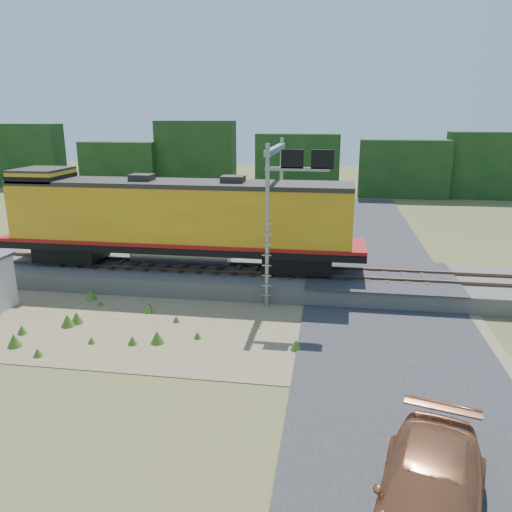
# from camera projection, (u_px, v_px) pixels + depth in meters

# --- Properties ---
(ground) EXTENTS (140.00, 140.00, 0.00)m
(ground) POSITION_uv_depth(u_px,v_px,m) (209.00, 334.00, 19.52)
(ground) COLOR #475123
(ground) RESTS_ON ground
(ballast) EXTENTS (70.00, 5.00, 0.80)m
(ballast) POSITION_uv_depth(u_px,v_px,m) (238.00, 277.00, 25.12)
(ballast) COLOR slate
(ballast) RESTS_ON ground
(rails) EXTENTS (70.00, 1.54, 0.16)m
(rails) POSITION_uv_depth(u_px,v_px,m) (238.00, 268.00, 24.99)
(rails) COLOR brown
(rails) RESTS_ON ballast
(dirt_shoulder) EXTENTS (26.00, 8.00, 0.03)m
(dirt_shoulder) POSITION_uv_depth(u_px,v_px,m) (164.00, 325.00, 20.29)
(dirt_shoulder) COLOR #8C7754
(dirt_shoulder) RESTS_ON ground
(road) EXTENTS (7.00, 66.00, 0.86)m
(road) POSITION_uv_depth(u_px,v_px,m) (391.00, 336.00, 19.17)
(road) COLOR #38383A
(road) RESTS_ON ground
(tree_line_north) EXTENTS (130.00, 3.00, 6.50)m
(tree_line_north) POSITION_uv_depth(u_px,v_px,m) (292.00, 165.00, 54.83)
(tree_line_north) COLOR #153613
(tree_line_north) RESTS_ON ground
(weed_clumps) EXTENTS (15.00, 6.20, 0.56)m
(weed_clumps) POSITION_uv_depth(u_px,v_px,m) (125.00, 327.00, 20.13)
(weed_clumps) COLOR #436B1E
(weed_clumps) RESTS_ON ground
(locomotive) EXTENTS (18.29, 2.79, 4.72)m
(locomotive) POSITION_uv_depth(u_px,v_px,m) (174.00, 219.00, 24.81)
(locomotive) COLOR black
(locomotive) RESTS_ON rails
(signal_gantry) EXTENTS (2.83, 6.20, 7.15)m
(signal_gantry) POSITION_uv_depth(u_px,v_px,m) (282.00, 181.00, 22.81)
(signal_gantry) COLOR gray
(signal_gantry) RESTS_ON ground
(car) EXTENTS (3.43, 5.62, 1.52)m
(car) POSITION_uv_depth(u_px,v_px,m) (430.00, 497.00, 10.13)
(car) COLOR #9F5E3B
(car) RESTS_ON ground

